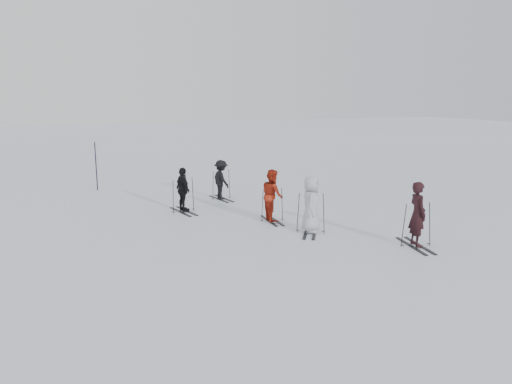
% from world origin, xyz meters
% --- Properties ---
extents(ground, '(120.00, 120.00, 0.00)m').
position_xyz_m(ground, '(0.00, 0.00, 0.00)').
color(ground, silver).
rests_on(ground, ground).
extents(skier_near_dark, '(0.59, 0.78, 1.92)m').
position_xyz_m(skier_near_dark, '(3.15, -3.79, 0.96)').
color(skier_near_dark, black).
rests_on(skier_near_dark, ground).
extents(skier_red, '(0.75, 0.93, 1.83)m').
position_xyz_m(skier_red, '(0.44, 0.56, 0.91)').
color(skier_red, '#A72512').
rests_on(skier_red, ground).
extents(skier_grey, '(0.98, 1.07, 1.84)m').
position_xyz_m(skier_grey, '(0.99, -1.27, 0.92)').
color(skier_grey, '#ABAFB5').
rests_on(skier_grey, ground).
extents(skier_uphill_left, '(0.59, 1.04, 1.68)m').
position_xyz_m(skier_uphill_left, '(-2.13, 3.11, 0.84)').
color(skier_uphill_left, black).
rests_on(skier_uphill_left, ground).
extents(skier_uphill_far, '(0.78, 1.15, 1.65)m').
position_xyz_m(skier_uphill_far, '(-0.05, 4.77, 0.83)').
color(skier_uphill_far, black).
rests_on(skier_uphill_far, ground).
extents(skis_near_dark, '(2.02, 1.34, 1.36)m').
position_xyz_m(skis_near_dark, '(3.15, -3.79, 0.68)').
color(skis_near_dark, black).
rests_on(skis_near_dark, ground).
extents(skis_red, '(1.72, 1.00, 1.21)m').
position_xyz_m(skis_red, '(0.44, 0.56, 0.61)').
color(skis_red, black).
rests_on(skis_red, ground).
extents(skis_grey, '(2.08, 1.81, 1.35)m').
position_xyz_m(skis_grey, '(0.99, -1.27, 0.67)').
color(skis_grey, black).
rests_on(skis_grey, ground).
extents(skis_uphill_left, '(1.99, 1.30, 1.34)m').
position_xyz_m(skis_uphill_left, '(-2.13, 3.11, 0.67)').
color(skis_uphill_left, black).
rests_on(skis_uphill_left, ground).
extents(skis_uphill_far, '(1.88, 1.20, 1.28)m').
position_xyz_m(skis_uphill_far, '(-0.05, 4.77, 0.64)').
color(skis_uphill_far, black).
rests_on(skis_uphill_far, ground).
extents(piste_marker, '(0.06, 0.06, 2.25)m').
position_xyz_m(piste_marker, '(-4.77, 8.87, 1.12)').
color(piste_marker, black).
rests_on(piste_marker, ground).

